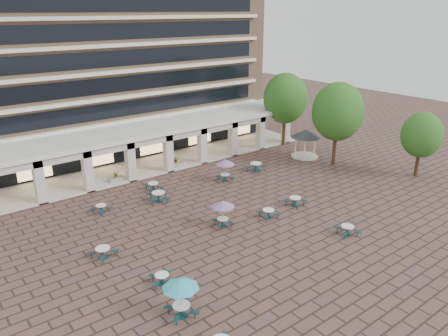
{
  "coord_description": "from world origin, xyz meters",
  "views": [
    {
      "loc": [
        -19.29,
        -24.24,
        15.75
      ],
      "look_at": [
        1.96,
        3.0,
        3.09
      ],
      "focal_mm": 35.0,
      "sensor_mm": 36.0,
      "label": 1
    }
  ],
  "objects": [
    {
      "name": "picnic_table_6",
      "position": [
        -0.93,
        -0.56,
        1.81
      ],
      "size": [
        1.85,
        1.85,
        2.13
      ],
      "rotation": [
        0.0,
        0.0,
        -0.28
      ],
      "color": "#153F40",
      "rests_on": "ground"
    },
    {
      "name": "apartment_building",
      "position": [
        0.0,
        25.47,
        12.6
      ],
      "size": [
        40.0,
        15.5,
        25.2
      ],
      "color": "tan",
      "rests_on": "ground"
    },
    {
      "name": "picnic_table_2",
      "position": [
        5.5,
        -7.27,
        0.43
      ],
      "size": [
        1.93,
        1.93,
        0.71
      ],
      "rotation": [
        0.0,
        0.0,
        -0.37
      ],
      "color": "#153F40",
      "rests_on": "ground"
    },
    {
      "name": "tree_east_b",
      "position": [
        20.83,
        -3.93,
        4.24
      ],
      "size": [
        3.91,
        3.91,
        6.51
      ],
      "color": "#442C1B",
      "rests_on": "ground"
    },
    {
      "name": "planter_right",
      "position": [
        3.29,
        12.9,
        0.5
      ],
      "size": [
        1.5,
        0.76,
        1.25
      ],
      "color": "#9B9B96",
      "rests_on": "ground"
    },
    {
      "name": "tree_east_c",
      "position": [
        18.12,
        11.88,
        5.69
      ],
      "size": [
        5.23,
        5.23,
        8.71
      ],
      "color": "#442C1B",
      "rests_on": "ground"
    },
    {
      "name": "retail_arcade",
      "position": [
        0.0,
        14.8,
        3.0
      ],
      "size": [
        42.0,
        6.6,
        4.4
      ],
      "color": "white",
      "rests_on": "ground"
    },
    {
      "name": "tree_east_a",
      "position": [
        17.05,
        3.33,
        5.77
      ],
      "size": [
        5.3,
        5.3,
        8.82
      ],
      "color": "#442C1B",
      "rests_on": "ground"
    },
    {
      "name": "ground",
      "position": [
        0.0,
        0.0,
        0.0
      ],
      "size": [
        120.0,
        120.0,
        0.0
      ],
      "primitive_type": "plane",
      "color": "brown",
      "rests_on": "ground"
    },
    {
      "name": "picnic_table_10",
      "position": [
        9.18,
        6.93,
        0.52
      ],
      "size": [
        2.35,
        2.35,
        0.87
      ],
      "rotation": [
        0.0,
        0.0,
        0.39
      ],
      "color": "#153F40",
      "rests_on": "ground"
    },
    {
      "name": "picnic_table_12",
      "position": [
        -1.64,
        8.94,
        0.43
      ],
      "size": [
        1.85,
        1.85,
        0.72
      ],
      "rotation": [
        0.0,
        0.0,
        -0.23
      ],
      "color": "#153F40",
      "rests_on": "ground"
    },
    {
      "name": "gazebo",
      "position": [
        16.63,
        7.02,
        2.35
      ],
      "size": [
        3.35,
        3.35,
        3.11
      ],
      "rotation": [
        0.0,
        0.0,
        -0.32
      ],
      "color": "beige",
      "rests_on": "ground"
    },
    {
      "name": "picnic_table_5",
      "position": [
        -10.02,
        0.83,
        0.44
      ],
      "size": [
        1.96,
        1.96,
        0.74
      ],
      "rotation": [
        0.0,
        0.0,
        0.33
      ],
      "color": "#153F40",
      "rests_on": "ground"
    },
    {
      "name": "planter_left",
      "position": [
        -3.45,
        12.9,
        0.43
      ],
      "size": [
        1.5,
        0.6,
        1.16
      ],
      "color": "#9B9B96",
      "rests_on": "ground"
    },
    {
      "name": "picnic_table_3",
      "position": [
        6.22,
        -1.35,
        0.44
      ],
      "size": [
        1.84,
        1.84,
        0.74
      ],
      "rotation": [
        0.0,
        0.0,
        0.17
      ],
      "color": "#153F40",
      "rests_on": "ground"
    },
    {
      "name": "picnic_table_9",
      "position": [
        -2.49,
        6.5,
        0.51
      ],
      "size": [
        2.33,
        2.33,
        0.85
      ],
      "rotation": [
        0.0,
        0.0,
        -0.41
      ],
      "color": "#153F40",
      "rests_on": "ground"
    },
    {
      "name": "picnic_table_7",
      "position": [
        2.83,
        -1.64,
        0.42
      ],
      "size": [
        1.76,
        1.76,
        0.71
      ],
      "rotation": [
        0.0,
        0.0,
        -0.17
      ],
      "color": "#153F40",
      "rests_on": "ground"
    },
    {
      "name": "picnic_table_1",
      "position": [
        -8.43,
        -4.19,
        0.39
      ],
      "size": [
        1.73,
        1.73,
        0.65
      ],
      "rotation": [
        0.0,
        0.0,
        -0.32
      ],
      "color": "#153F40",
      "rests_on": "ground"
    },
    {
      "name": "picnic_table_11",
      "position": [
        5.02,
        6.75,
        1.85
      ],
      "size": [
        1.89,
        1.89,
        2.18
      ],
      "rotation": [
        0.0,
        0.0,
        -0.12
      ],
      "color": "#153F40",
      "rests_on": "ground"
    },
    {
      "name": "picnic_table_8",
      "position": [
        -7.3,
        7.5,
        0.39
      ],
      "size": [
        1.71,
        1.71,
        0.65
      ],
      "rotation": [
        0.0,
        0.0,
        0.27
      ],
      "color": "#153F40",
      "rests_on": "ground"
    },
    {
      "name": "picnic_table_4",
      "position": [
        -9.1,
        -7.43,
        2.0
      ],
      "size": [
        2.04,
        2.04,
        2.35
      ],
      "rotation": [
        0.0,
        0.0,
        -0.14
      ],
      "color": "#153F40",
      "rests_on": "ground"
    }
  ]
}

